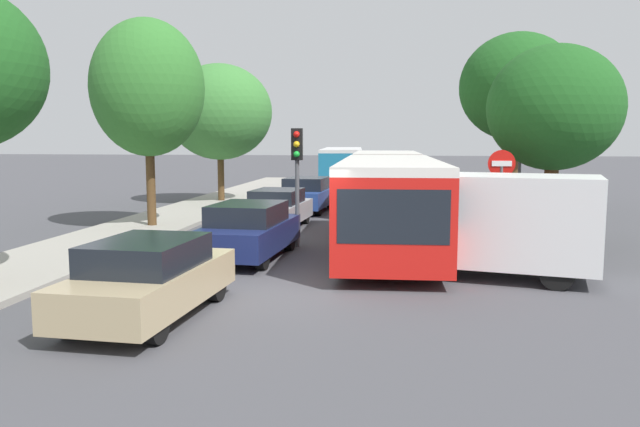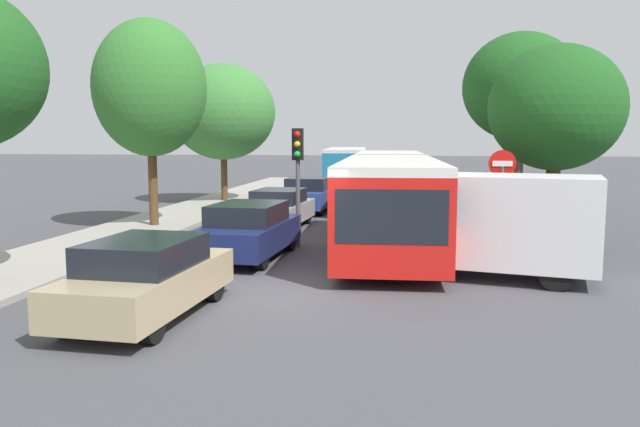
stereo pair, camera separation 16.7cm
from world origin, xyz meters
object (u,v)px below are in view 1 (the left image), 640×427
object	(u,v)px
city_bus_rear	(342,164)
queued_car_blue	(307,194)
queued_car_navy	(249,230)
direction_sign_post	(520,156)
white_van	(490,222)
queued_car_tan	(149,278)
articulated_bus	(388,188)
no_entry_sign	(501,186)
tree_right_near	(554,108)
tree_left_mid	(148,88)
queued_car_silver	(278,208)
traffic_light	(297,160)
tree_left_far	(218,114)
tree_right_mid	(517,87)

from	to	relation	value
city_bus_rear	queued_car_blue	xyz separation A→B (m)	(0.03, -15.34, -0.67)
queued_car_navy	direction_sign_post	size ratio (longest dim) A/B	1.19
white_van	queued_car_tan	bearing A→B (deg)	46.29
articulated_bus	queued_car_navy	size ratio (longest dim) A/B	4.02
white_van	no_entry_sign	xyz separation A→B (m)	(0.55, 2.37, 0.64)
queued_car_tan	tree_right_near	bearing A→B (deg)	-41.22
tree_left_mid	tree_right_near	size ratio (longest dim) A/B	1.23
city_bus_rear	tree_left_mid	bearing A→B (deg)	163.72
queued_car_silver	traffic_light	distance (m)	4.23
tree_left_far	articulated_bus	bearing A→B (deg)	-44.21
tree_left_far	tree_right_near	size ratio (longest dim) A/B	1.15
queued_car_tan	tree_left_mid	distance (m)	11.84
queued_car_silver	no_entry_sign	xyz separation A→B (m)	(6.85, -4.47, 1.19)
tree_left_mid	tree_right_mid	xyz separation A→B (m)	(13.39, 7.93, 0.52)
queued_car_navy	traffic_light	world-z (taller)	traffic_light
queued_car_navy	traffic_light	bearing A→B (deg)	-23.11
white_van	tree_right_near	xyz separation A→B (m)	(2.28, 4.47, 2.73)
articulated_bus	tree_right_near	bearing A→B (deg)	63.33
queued_car_tan	traffic_light	world-z (taller)	traffic_light
city_bus_rear	tree_right_mid	xyz separation A→B (m)	(8.91, -13.23, 3.90)
queued_car_tan	queued_car_blue	world-z (taller)	queued_car_blue
city_bus_rear	direction_sign_post	distance (m)	22.51
white_van	queued_car_navy	bearing A→B (deg)	-0.17
articulated_bus	traffic_light	distance (m)	4.32
articulated_bus	queued_car_silver	size ratio (longest dim) A/B	4.29
no_entry_sign	tree_right_mid	bearing A→B (deg)	168.92
direction_sign_post	tree_right_mid	size ratio (longest dim) A/B	0.47
queued_car_navy	tree_right_near	xyz separation A→B (m)	(8.21, 3.13, 3.23)
queued_car_blue	no_entry_sign	world-z (taller)	no_entry_sign
white_van	tree_right_near	distance (m)	5.71
queued_car_tan	tree_left_far	distance (m)	19.71
queued_car_tan	queued_car_silver	distance (m)	11.04
no_entry_sign	direction_sign_post	bearing A→B (deg)	163.45
city_bus_rear	direction_sign_post	size ratio (longest dim) A/B	3.19
traffic_light	tree_left_mid	distance (m)	6.66
queued_car_navy	queued_car_silver	bearing A→B (deg)	7.19
queued_car_silver	tree_right_near	bearing A→B (deg)	-102.02
white_van	tree_right_near	size ratio (longest dim) A/B	0.92
queued_car_blue	traffic_light	bearing A→B (deg)	-169.50
queued_car_tan	tree_right_mid	bearing A→B (deg)	-23.20
articulated_bus	traffic_light	bearing A→B (deg)	-38.73
articulated_bus	tree_right_near	distance (m)	5.79
direction_sign_post	tree_right_near	distance (m)	2.24
queued_car_tan	no_entry_sign	distance (m)	9.56
queued_car_navy	queued_car_silver	distance (m)	5.51
tree_left_mid	tree_right_near	xyz separation A→B (m)	(12.84, -1.59, -0.82)
queued_car_tan	queued_car_silver	bearing A→B (deg)	3.43
tree_left_far	tree_right_near	world-z (taller)	tree_left_far
white_van	direction_sign_post	xyz separation A→B (m)	(1.67, 6.11, 1.33)
queued_car_blue	tree_right_near	size ratio (longest dim) A/B	0.75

